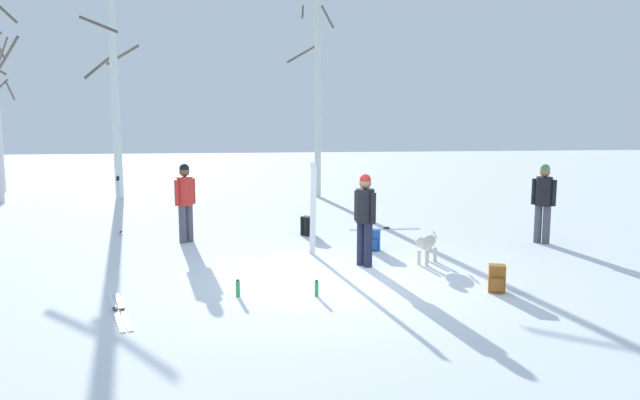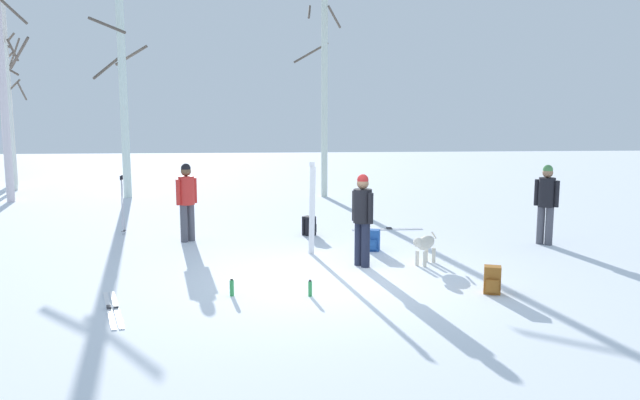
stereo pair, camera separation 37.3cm
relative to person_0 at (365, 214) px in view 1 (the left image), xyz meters
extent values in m
plane|color=white|center=(-0.77, -0.87, -0.98)|extent=(60.00, 60.00, 0.00)
cylinder|color=#1E2338|center=(-0.05, 0.07, -0.57)|extent=(0.16, 0.16, 0.82)
cylinder|color=#1E2338|center=(0.05, -0.07, -0.57)|extent=(0.16, 0.16, 0.82)
cylinder|color=black|center=(0.00, 0.00, 0.15)|extent=(0.34, 0.34, 0.62)
sphere|color=#997051|center=(0.00, 0.00, 0.57)|extent=(0.22, 0.22, 0.22)
sphere|color=#B22626|center=(0.00, 0.00, 0.63)|extent=(0.21, 0.21, 0.21)
cylinder|color=black|center=(-0.12, 0.17, 0.13)|extent=(0.10, 0.10, 0.56)
cylinder|color=black|center=(0.12, -0.17, 0.13)|extent=(0.10, 0.10, 0.56)
cylinder|color=#4C4C56|center=(-3.44, 2.48, -0.57)|extent=(0.16, 0.16, 0.82)
cylinder|color=#4C4C56|center=(-3.58, 2.36, -0.57)|extent=(0.16, 0.16, 0.82)
cylinder|color=red|center=(-3.51, 2.42, 0.15)|extent=(0.34, 0.34, 0.62)
sphere|color=brown|center=(-3.51, 2.42, 0.57)|extent=(0.22, 0.22, 0.22)
sphere|color=black|center=(-3.51, 2.42, 0.63)|extent=(0.21, 0.21, 0.21)
cylinder|color=red|center=(-3.35, 2.56, 0.13)|extent=(0.10, 0.10, 0.56)
cylinder|color=red|center=(-3.66, 2.28, 0.13)|extent=(0.10, 0.10, 0.56)
cylinder|color=#4C4C56|center=(4.23, 1.49, -0.57)|extent=(0.16, 0.16, 0.82)
cylinder|color=#4C4C56|center=(4.09, 1.60, -0.57)|extent=(0.16, 0.16, 0.82)
cylinder|color=black|center=(4.16, 1.54, 0.15)|extent=(0.34, 0.34, 0.62)
sphere|color=#997051|center=(4.16, 1.54, 0.57)|extent=(0.22, 0.22, 0.22)
sphere|color=#4C8C4C|center=(4.16, 1.54, 0.63)|extent=(0.21, 0.21, 0.21)
cylinder|color=black|center=(4.32, 1.41, 0.13)|extent=(0.10, 0.10, 0.56)
cylinder|color=black|center=(4.00, 1.68, 0.13)|extent=(0.10, 0.10, 0.56)
ellipsoid|color=beige|center=(1.21, 0.07, -0.57)|extent=(0.55, 0.60, 0.26)
sphere|color=beige|center=(1.00, -0.19, -0.51)|extent=(0.18, 0.18, 0.18)
ellipsoid|color=beige|center=(0.96, -0.24, -0.53)|extent=(0.11, 0.12, 0.06)
cylinder|color=beige|center=(1.43, 0.34, -0.49)|extent=(0.15, 0.17, 0.17)
cylinder|color=beige|center=(1.15, -0.13, -0.84)|extent=(0.07, 0.07, 0.28)
cylinder|color=beige|center=(1.03, -0.04, -0.84)|extent=(0.07, 0.07, 0.28)
cylinder|color=beige|center=(1.39, 0.17, -0.84)|extent=(0.07, 0.07, 0.28)
cylinder|color=beige|center=(1.27, 0.27, -0.84)|extent=(0.07, 0.07, 0.28)
cube|color=white|center=(-0.88, 1.05, -0.10)|extent=(0.10, 0.09, 1.76)
cube|color=white|center=(-0.88, 1.05, 0.82)|extent=(0.05, 0.05, 0.10)
cube|color=white|center=(-0.84, 1.01, -0.10)|extent=(0.10, 0.09, 1.76)
cube|color=white|center=(-0.84, 1.01, 0.82)|extent=(0.05, 0.05, 0.10)
cube|color=white|center=(1.09, 3.35, -0.97)|extent=(1.72, 0.09, 0.02)
cube|color=#333338|center=(1.14, 3.36, -0.95)|extent=(0.12, 0.06, 0.03)
cube|color=white|center=(1.09, 3.45, -0.97)|extent=(1.72, 0.09, 0.02)
cube|color=#333338|center=(1.14, 3.46, -0.95)|extent=(0.12, 0.06, 0.03)
cube|color=white|center=(-3.93, -2.20, -0.97)|extent=(0.63, 1.75, 0.02)
cube|color=#333338|center=(-3.94, -2.16, -0.95)|extent=(0.10, 0.13, 0.03)
cube|color=white|center=(-4.02, -2.24, -0.97)|extent=(0.63, 1.75, 0.02)
cube|color=#333338|center=(-4.04, -2.19, -0.95)|extent=(0.10, 0.13, 0.03)
cylinder|color=#B2B2BC|center=(-5.11, 3.42, -0.35)|extent=(0.02, 0.10, 1.26)
cylinder|color=black|center=(-5.11, 3.42, 0.33)|extent=(0.04, 0.04, 0.10)
cylinder|color=black|center=(-5.11, 3.42, -0.91)|extent=(0.07, 0.07, 0.01)
cylinder|color=#B2B2BC|center=(-5.11, 3.28, -0.35)|extent=(0.02, 0.10, 1.26)
cylinder|color=black|center=(-5.11, 3.28, 0.33)|extent=(0.04, 0.04, 0.10)
cylinder|color=black|center=(-5.11, 3.28, -0.91)|extent=(0.07, 0.07, 0.01)
cube|color=#99591E|center=(1.82, -1.84, -0.76)|extent=(0.31, 0.27, 0.44)
cube|color=#99591E|center=(1.77, -1.96, -0.83)|extent=(0.20, 0.12, 0.20)
cube|color=black|center=(1.78, -1.70, -0.76)|extent=(0.04, 0.03, 0.37)
cube|color=black|center=(1.92, -1.75, -0.76)|extent=(0.04, 0.03, 0.37)
cube|color=#1E4C99|center=(0.40, 1.23, -0.76)|extent=(0.31, 0.27, 0.44)
cube|color=#1E4C99|center=(0.36, 1.11, -0.83)|extent=(0.20, 0.12, 0.20)
cube|color=black|center=(0.37, 1.37, -0.76)|extent=(0.04, 0.03, 0.37)
cube|color=black|center=(0.51, 1.32, -0.76)|extent=(0.04, 0.03, 0.37)
cube|color=black|center=(-0.82, 2.87, -0.76)|extent=(0.33, 0.32, 0.44)
cube|color=black|center=(-0.74, 2.97, -0.83)|extent=(0.19, 0.17, 0.20)
cube|color=black|center=(-0.84, 2.74, -0.76)|extent=(0.04, 0.04, 0.37)
cube|color=black|center=(-0.95, 2.83, -0.76)|extent=(0.04, 0.04, 0.37)
cylinder|color=green|center=(-2.29, -1.68, -0.85)|extent=(0.07, 0.07, 0.26)
cylinder|color=black|center=(-2.29, -1.68, -0.71)|extent=(0.04, 0.04, 0.02)
cylinder|color=green|center=(-1.07, -1.78, -0.86)|extent=(0.06, 0.06, 0.24)
cylinder|color=black|center=(-1.07, -1.78, -0.73)|extent=(0.04, 0.04, 0.02)
cylinder|color=brown|center=(-11.08, 12.91, 3.99)|extent=(0.19, 0.65, 0.76)
cylinder|color=brown|center=(-10.27, 11.41, 2.47)|extent=(0.17, 0.95, 0.60)
cylinder|color=brown|center=(-10.52, 11.63, 3.80)|extent=(0.62, 0.50, 0.95)
cylinder|color=brown|center=(-9.38, 9.07, 3.57)|extent=(0.96, 0.87, 0.93)
cylinder|color=silver|center=(-6.36, 9.35, 2.15)|extent=(0.25, 0.25, 6.26)
cylinder|color=brown|center=(-6.18, 9.89, 3.59)|extent=(1.15, 0.46, 0.64)
cylinder|color=brown|center=(-6.91, 9.61, 3.18)|extent=(0.63, 1.18, 0.78)
cylinder|color=brown|center=(-6.62, 8.75, 4.40)|extent=(1.26, 0.62, 0.58)
cylinder|color=silver|center=(0.04, 9.05, 2.17)|extent=(0.20, 0.20, 6.30)
cylinder|color=brown|center=(-0.35, 9.62, 3.70)|extent=(1.20, 0.85, 0.74)
cylinder|color=brown|center=(-0.44, 9.10, 4.91)|extent=(0.16, 0.99, 0.55)
cylinder|color=brown|center=(0.33, 8.84, 4.72)|extent=(0.51, 0.66, 0.62)
camera|label=1|loc=(-1.98, -11.12, 1.94)|focal=35.00mm
camera|label=2|loc=(-1.61, -11.16, 1.94)|focal=35.00mm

